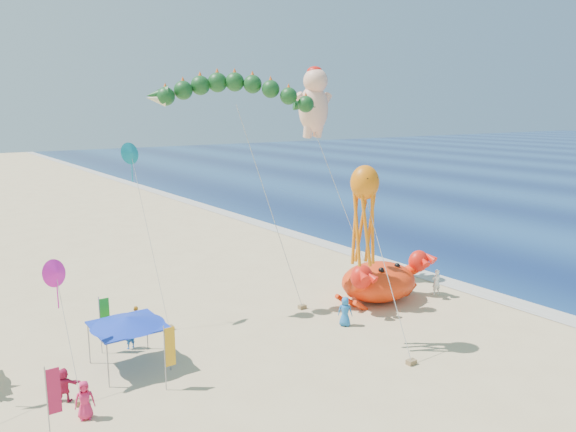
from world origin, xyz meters
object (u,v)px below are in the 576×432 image
Objects in this scene: canopy_blue at (128,322)px; octopus_kite at (364,208)px; dragon_kite at (234,97)px; crab_inflatable at (380,280)px; cherub_kite at (314,100)px.

octopus_kite is at bearing -23.54° from canopy_blue.
crab_inflatable is at bearing -23.72° from dragon_kite.
cherub_kite is 1.59× the size of octopus_kite.
canopy_blue is (-8.68, -4.02, -11.30)m from dragon_kite.
crab_inflatable is 13.91m from cherub_kite.
crab_inflatable is at bearing -83.96° from cherub_kite.
dragon_kite is (-8.99, 3.95, 12.31)m from crab_inflatable.
crab_inflatable is 15.75m from dragon_kite.
crab_inflatable is at bearing 0.23° from canopy_blue.
dragon_kite is at bearing 156.28° from crab_inflatable.
octopus_kite is (-6.28, -5.04, 6.41)m from crab_inflatable.
octopus_kite is (2.72, -8.99, -5.90)m from dragon_kite.
dragon_kite is at bearing -162.00° from cherub_kite.
canopy_blue is at bearing 156.46° from octopus_kite.
dragon_kite reaches higher than canopy_blue.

